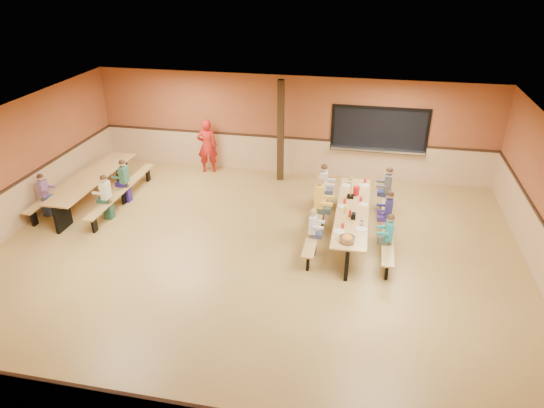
# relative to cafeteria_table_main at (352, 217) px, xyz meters

# --- Properties ---
(ground) EXTENTS (12.00, 12.00, 0.00)m
(ground) POSITION_rel_cafeteria_table_main_xyz_m (-2.08, -1.39, -0.53)
(ground) COLOR olive
(ground) RESTS_ON ground
(room_envelope) EXTENTS (12.04, 10.04, 3.02)m
(room_envelope) POSITION_rel_cafeteria_table_main_xyz_m (-2.08, -1.39, 0.16)
(room_envelope) COLOR #99502C
(room_envelope) RESTS_ON ground
(kitchen_pass_through) EXTENTS (2.78, 0.28, 1.38)m
(kitchen_pass_through) POSITION_rel_cafeteria_table_main_xyz_m (0.52, 3.57, 0.96)
(kitchen_pass_through) COLOR black
(kitchen_pass_through) RESTS_ON ground
(structural_post) EXTENTS (0.18, 0.18, 3.00)m
(structural_post) POSITION_rel_cafeteria_table_main_xyz_m (-2.28, 3.01, 0.97)
(structural_post) COLOR black
(structural_post) RESTS_ON ground
(cafeteria_table_main) EXTENTS (1.91, 3.70, 0.74)m
(cafeteria_table_main) POSITION_rel_cafeteria_table_main_xyz_m (0.00, 0.00, 0.00)
(cafeteria_table_main) COLOR #B68A48
(cafeteria_table_main) RESTS_ON ground
(cafeteria_table_second) EXTENTS (1.91, 3.70, 0.74)m
(cafeteria_table_second) POSITION_rel_cafeteria_table_main_xyz_m (-6.98, 0.55, 0.00)
(cafeteria_table_second) COLOR #B68A48
(cafeteria_table_second) RESTS_ON ground
(seated_child_white_left) EXTENTS (0.33, 0.27, 1.12)m
(seated_child_white_left) POSITION_rel_cafeteria_table_main_xyz_m (-0.83, -0.91, 0.03)
(seated_child_white_left) COLOR white
(seated_child_white_left) RESTS_ON ground
(seated_adult_yellow) EXTENTS (0.45, 0.37, 1.38)m
(seated_adult_yellow) POSITION_rel_cafeteria_table_main_xyz_m (-0.83, 0.31, 0.16)
(seated_adult_yellow) COLOR yellow
(seated_adult_yellow) RESTS_ON ground
(seated_child_grey_left) EXTENTS (0.38, 0.31, 1.24)m
(seated_child_grey_left) POSITION_rel_cafeteria_table_main_xyz_m (-0.83, 1.37, 0.09)
(seated_child_grey_left) COLOR silver
(seated_child_grey_left) RESTS_ON ground
(seated_child_teal_right) EXTENTS (0.34, 0.28, 1.14)m
(seated_child_teal_right) POSITION_rel_cafeteria_table_main_xyz_m (0.83, -0.89, 0.05)
(seated_child_teal_right) COLOR teal
(seated_child_teal_right) RESTS_ON ground
(seated_child_navy_right) EXTENTS (0.36, 0.29, 1.19)m
(seated_child_navy_right) POSITION_rel_cafeteria_table_main_xyz_m (0.83, 0.17, 0.07)
(seated_child_navy_right) COLOR navy
(seated_child_navy_right) RESTS_ON ground
(seated_child_char_right) EXTENTS (0.38, 0.31, 1.22)m
(seated_child_char_right) POSITION_rel_cafeteria_table_main_xyz_m (0.83, 1.55, 0.09)
(seated_child_char_right) COLOR #4D4F56
(seated_child_char_right) RESTS_ON ground
(seated_child_purple_sec) EXTENTS (0.34, 0.28, 1.14)m
(seated_child_purple_sec) POSITION_rel_cafeteria_table_main_xyz_m (-7.80, -0.44, 0.05)
(seated_child_purple_sec) COLOR #81557F
(seated_child_purple_sec) RESTS_ON ground
(seated_child_green_sec) EXTENTS (0.36, 0.30, 1.20)m
(seated_child_green_sec) POSITION_rel_cafeteria_table_main_xyz_m (-6.15, 0.72, 0.07)
(seated_child_green_sec) COLOR #316549
(seated_child_green_sec) RESTS_ON ground
(seated_child_tan_sec) EXTENTS (0.36, 0.29, 1.18)m
(seated_child_tan_sec) POSITION_rel_cafeteria_table_main_xyz_m (-6.15, -0.27, 0.07)
(seated_child_tan_sec) COLOR beige
(seated_child_tan_sec) RESTS_ON ground
(standing_woman) EXTENTS (0.70, 0.55, 1.68)m
(standing_woman) POSITION_rel_cafeteria_table_main_xyz_m (-4.60, 3.16, 0.32)
(standing_woman) COLOR red
(standing_woman) RESTS_ON ground
(punch_pitcher) EXTENTS (0.16, 0.16, 0.22)m
(punch_pitcher) POSITION_rel_cafeteria_table_main_xyz_m (0.04, 0.81, 0.32)
(punch_pitcher) COLOR red
(punch_pitcher) RESTS_ON cafeteria_table_main
(chip_bowl) EXTENTS (0.32, 0.32, 0.15)m
(chip_bowl) POSITION_rel_cafeteria_table_main_xyz_m (-0.04, -1.49, 0.29)
(chip_bowl) COLOR #FFA328
(chip_bowl) RESTS_ON cafeteria_table_main
(napkin_dispenser) EXTENTS (0.10, 0.14, 0.13)m
(napkin_dispenser) POSITION_rel_cafeteria_table_main_xyz_m (0.04, -0.44, 0.28)
(napkin_dispenser) COLOR black
(napkin_dispenser) RESTS_ON cafeteria_table_main
(condiment_mustard) EXTENTS (0.06, 0.06, 0.17)m
(condiment_mustard) POSITION_rel_cafeteria_table_main_xyz_m (-0.16, -0.19, 0.30)
(condiment_mustard) COLOR yellow
(condiment_mustard) RESTS_ON cafeteria_table_main
(condiment_ketchup) EXTENTS (0.06, 0.06, 0.17)m
(condiment_ketchup) POSITION_rel_cafeteria_table_main_xyz_m (-0.05, -0.37, 0.30)
(condiment_ketchup) COLOR #B2140F
(condiment_ketchup) RESTS_ON cafeteria_table_main
(table_paddle) EXTENTS (0.16, 0.16, 0.56)m
(table_paddle) POSITION_rel_cafeteria_table_main_xyz_m (-0.09, 0.62, 0.35)
(table_paddle) COLOR black
(table_paddle) RESTS_ON cafeteria_table_main
(place_settings) EXTENTS (0.65, 3.30, 0.11)m
(place_settings) POSITION_rel_cafeteria_table_main_xyz_m (0.00, -0.00, 0.27)
(place_settings) COLOR beige
(place_settings) RESTS_ON cafeteria_table_main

